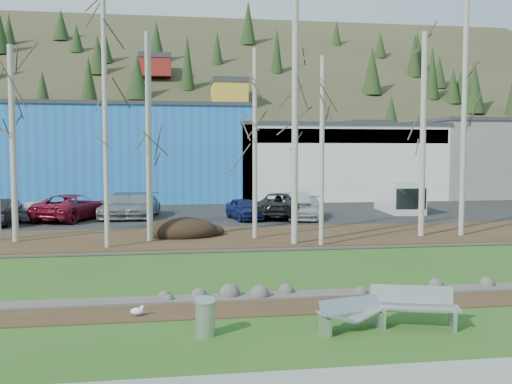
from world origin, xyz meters
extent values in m
plane|color=#2A521A|center=(0.00, 0.00, 0.00)|extent=(200.00, 200.00, 0.00)
cube|color=#382616|center=(0.00, 2.10, 0.01)|extent=(80.00, 1.80, 0.03)
cube|color=#382616|center=(0.00, 14.50, 0.07)|extent=(80.00, 7.00, 0.15)
cube|color=black|center=(0.00, 25.00, 0.07)|extent=(80.00, 14.00, 0.14)
cube|color=blue|center=(-6.00, 39.00, 4.00)|extent=(20.00, 12.00, 8.00)
cube|color=#333338|center=(-6.00, 39.00, 8.15)|extent=(20.40, 12.24, 0.30)
cube|color=silver|center=(12.00, 39.00, 3.25)|extent=(18.00, 12.00, 6.50)
cube|color=#333338|center=(12.00, 39.00, 6.65)|extent=(18.36, 12.24, 0.30)
cube|color=navy|center=(12.00, 33.10, 5.60)|extent=(17.64, 0.20, 1.20)
cube|color=slate|center=(28.00, 39.00, 3.50)|extent=(14.00, 12.00, 7.00)
cube|color=#333338|center=(28.00, 39.00, 7.15)|extent=(14.28, 12.24, 0.30)
cube|color=#B0B2B5|center=(2.25, 0.03, 0.24)|extent=(0.26, 0.60, 0.48)
cube|color=#B0B2B5|center=(3.83, -0.44, 0.24)|extent=(0.26, 0.60, 0.48)
cube|color=#B0B2B5|center=(2.97, 0.03, 0.77)|extent=(1.93, 0.69, 0.44)
cube|color=#B0B2B5|center=(3.04, -0.20, 0.49)|extent=(2.05, 1.09, 0.05)
cube|color=#B0B2B5|center=(0.67, -0.39, 0.21)|extent=(0.21, 0.52, 0.42)
cube|color=#B0B2B5|center=(2.03, -0.02, 0.21)|extent=(0.21, 0.52, 0.42)
cube|color=#B0B2B5|center=(1.40, 0.00, 0.57)|extent=(1.69, 0.62, 0.37)
cube|color=#9D9FA2|center=(0.94, -0.31, 0.38)|extent=(0.92, 0.67, 0.31)
cube|color=#9D9FA2|center=(1.76, -0.10, 0.38)|extent=(0.92, 0.67, 0.31)
cylinder|color=#B0B2B5|center=(-2.11, -0.04, 0.40)|extent=(0.53, 0.53, 0.80)
cylinder|color=gold|center=(-3.79, 1.69, 0.05)|extent=(0.01, 0.01, 0.09)
cylinder|color=gold|center=(-3.79, 1.74, 0.05)|extent=(0.01, 0.01, 0.09)
ellipsoid|color=white|center=(-3.76, 1.72, 0.15)|extent=(0.33, 0.19, 0.19)
cube|color=gray|center=(-3.76, 1.72, 0.19)|extent=(0.23, 0.17, 0.02)
sphere|color=white|center=(-3.62, 1.77, 0.24)|extent=(0.10, 0.10, 0.10)
cone|color=gold|center=(-3.56, 1.79, 0.24)|extent=(0.06, 0.05, 0.03)
ellipsoid|color=black|center=(-2.30, 14.87, 0.49)|extent=(3.47, 2.45, 0.68)
cylinder|color=beige|center=(-9.93, 14.34, 4.62)|extent=(0.27, 0.27, 8.94)
cylinder|color=beige|center=(-3.81, 13.63, 4.93)|extent=(0.28, 0.28, 9.56)
cylinder|color=beige|center=(-5.58, 12.12, 5.98)|extent=(0.21, 0.21, 11.66)
cylinder|color=beige|center=(1.12, 13.72, 4.64)|extent=(0.22, 0.22, 8.97)
cylinder|color=beige|center=(3.74, 11.30, 4.29)|extent=(0.21, 0.21, 8.28)
cylinder|color=beige|center=(2.65, 11.88, 5.62)|extent=(0.28, 0.28, 10.94)
cylinder|color=beige|center=(9.34, 13.28, 5.09)|extent=(0.29, 0.29, 9.88)
cylinder|color=beige|center=(11.39, 13.15, 6.63)|extent=(0.26, 0.26, 12.96)
imported|color=white|center=(-10.46, 22.77, 0.80)|extent=(3.05, 4.17, 1.32)
imported|color=black|center=(-12.30, 20.99, 0.88)|extent=(1.77, 4.58, 1.49)
imported|color=maroon|center=(-8.76, 22.63, 0.93)|extent=(4.52, 6.26, 1.58)
imported|color=gray|center=(-6.01, 23.53, 0.88)|extent=(2.65, 5.28, 1.47)
imported|color=navy|center=(1.61, 21.32, 0.80)|extent=(2.24, 4.09, 1.32)
imported|color=silver|center=(5.14, 22.71, 0.94)|extent=(2.61, 5.11, 1.61)
imported|color=#272829|center=(3.91, 22.08, 0.92)|extent=(3.95, 6.10, 1.56)
imported|color=silver|center=(5.44, 21.14, 0.80)|extent=(3.21, 4.89, 1.32)
imported|color=gray|center=(-4.74, 23.53, 0.88)|extent=(2.65, 5.28, 1.47)
cube|color=white|center=(12.73, 24.14, 1.24)|extent=(2.52, 5.19, 2.20)
cube|color=black|center=(12.56, 22.15, 1.24)|extent=(2.07, 1.21, 1.36)
camera|label=1|loc=(-2.89, -13.03, 4.25)|focal=40.00mm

